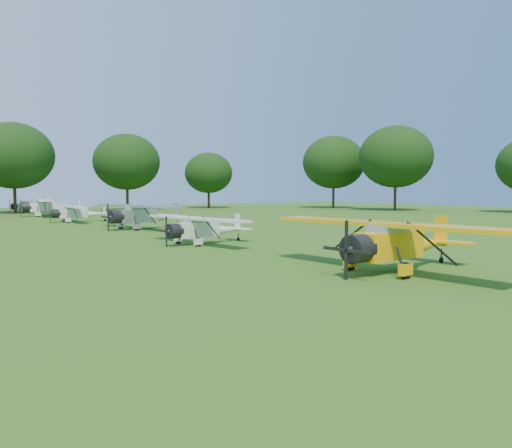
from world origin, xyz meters
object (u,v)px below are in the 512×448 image
(aircraft_6, at_px, (50,206))
(aircraft_4, at_px, (143,214))
(aircraft_7, at_px, (30,205))
(aircraft_5, at_px, (77,212))
(aircraft_3, at_px, (203,227))
(aircraft_2, at_px, (397,240))

(aircraft_6, bearing_deg, aircraft_4, -76.49)
(aircraft_7, bearing_deg, aircraft_6, -88.90)
(aircraft_5, relative_size, aircraft_6, 0.79)
(aircraft_3, relative_size, aircraft_4, 0.81)
(aircraft_2, xyz_separation_m, aircraft_6, (-1.66, 53.11, 0.04))
(aircraft_2, bearing_deg, aircraft_5, 88.30)
(aircraft_4, bearing_deg, aircraft_3, -105.69)
(aircraft_2, height_order, aircraft_7, aircraft_2)
(aircraft_2, height_order, aircraft_6, aircraft_6)
(aircraft_3, bearing_deg, aircraft_2, -90.10)
(aircraft_3, bearing_deg, aircraft_5, 84.65)
(aircraft_3, bearing_deg, aircraft_6, 83.77)
(aircraft_7, bearing_deg, aircraft_2, -87.35)
(aircraft_5, bearing_deg, aircraft_6, 91.39)
(aircraft_5, bearing_deg, aircraft_7, 92.06)
(aircraft_3, xyz_separation_m, aircraft_7, (-0.10, 51.75, 0.00))
(aircraft_2, height_order, aircraft_3, aircraft_2)
(aircraft_2, bearing_deg, aircraft_3, 91.71)
(aircraft_2, distance_m, aircraft_4, 27.22)
(aircraft_5, bearing_deg, aircraft_4, -77.65)
(aircraft_4, distance_m, aircraft_6, 25.94)
(aircraft_5, distance_m, aircraft_7, 25.85)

